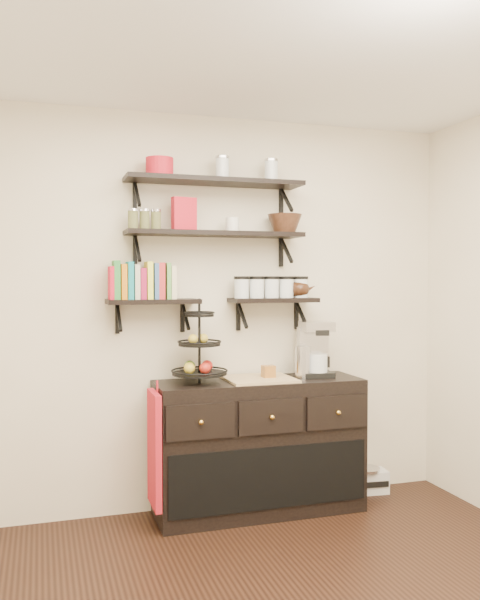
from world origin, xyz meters
name	(u,v)px	position (x,y,z in m)	size (l,w,h in m)	color
ceiling	(315,16)	(0.00, 0.00, 2.70)	(3.50, 3.50, 0.02)	white
back_wall	(210,312)	(0.00, 1.75, 1.35)	(3.50, 0.02, 2.70)	white
shelf_top	(215,182)	(0.00, 1.62, 2.23)	(1.20, 0.27, 0.23)	black
shelf_mid	(215,234)	(0.00, 1.62, 1.88)	(1.20, 0.27, 0.23)	black
shelf_low_left	(153,302)	(-0.42, 1.63, 1.43)	(0.60, 0.25, 0.23)	black
shelf_low_right	(273,301)	(0.42, 1.63, 1.43)	(0.60, 0.25, 0.23)	black
cookbooks	(143,282)	(-0.49, 1.63, 1.57)	(0.40, 0.15, 0.26)	red
glass_canisters	(272,289)	(0.41, 1.63, 1.51)	(0.54, 0.10, 0.13)	silver
sideboard	(259,446)	(0.28, 1.51, 0.45)	(1.40, 0.50, 0.92)	black
fruit_stand	(200,355)	(-0.13, 1.52, 1.08)	(0.36, 0.36, 0.53)	black
candle	(268,371)	(0.34, 1.51, 0.96)	(0.08, 0.08, 0.08)	brown
coffee_maker	(315,350)	(0.70, 1.54, 1.08)	(0.23, 0.22, 0.39)	black
thermal_carafe	(303,362)	(0.59, 1.49, 1.01)	(0.11, 0.11, 0.22)	silver
apron	(154,449)	(-0.45, 1.41, 0.51)	(0.04, 0.31, 0.72)	#A61311
radio	(366,480)	(1.16, 1.64, 0.09)	(0.33, 0.23, 0.19)	silver
recipe_box	(184,214)	(-0.21, 1.61, 2.01)	(0.16, 0.06, 0.22)	red
walnut_bowl	(285,224)	(0.50, 1.61, 1.96)	(0.24, 0.24, 0.13)	black
ramekins	(232,225)	(0.12, 1.61, 1.95)	(0.09, 0.09, 0.10)	white
teapot	(300,288)	(0.62, 1.63, 1.52)	(0.19, 0.14, 0.14)	#331B0F
red_pot	(160,167)	(-0.38, 1.61, 2.31)	(0.18, 0.18, 0.12)	red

